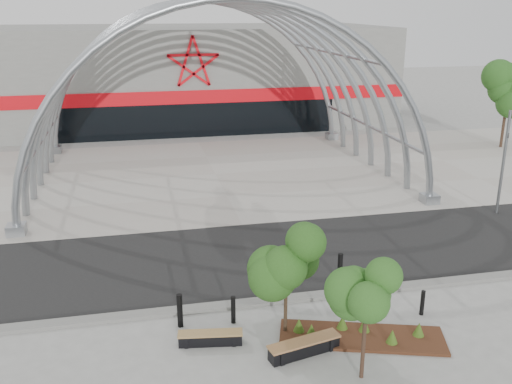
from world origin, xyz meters
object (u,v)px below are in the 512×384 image
Objects in this scene: signal_pole at (504,161)px; bollard_2 at (233,310)px; street_tree_0 at (286,260)px; street_tree_1 at (367,300)px; bench_0 at (210,338)px; bench_1 at (304,348)px.

bollard_2 is at bearing -153.27° from signal_pole.
street_tree_1 is (1.47, -2.59, -0.11)m from street_tree_0.
street_tree_1 is 3.56× the size of bollard_2.
street_tree_1 is 5.06m from bench_0.
street_tree_1 reaches higher than bench_0.
street_tree_1 reaches higher than bollard_2.
bench_0 is at bearing -130.02° from bollard_2.
bollard_2 is at bearing 129.76° from street_tree_1.
street_tree_0 is at bearing 119.56° from street_tree_1.
street_tree_0 is 3.72× the size of bollard_2.
bollard_2 is (-1.71, 2.16, 0.24)m from bench_1.
bench_1 is (-1.23, 1.37, -2.16)m from street_tree_1.
street_tree_0 is 1.05× the size of street_tree_1.
signal_pole is 15.31m from street_tree_0.
street_tree_0 is (-12.94, -8.19, -0.16)m from signal_pole.
street_tree_0 is 1.75× the size of bench_0.
bollard_2 is (-1.47, 0.94, -2.03)m from street_tree_0.
bench_1 is at bearing -51.67° from bollard_2.
signal_pole reaches higher than bench_1.
signal_pole reaches higher than street_tree_0.
street_tree_0 reaches higher than bench_1.
bench_0 is 2.12× the size of bollard_2.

